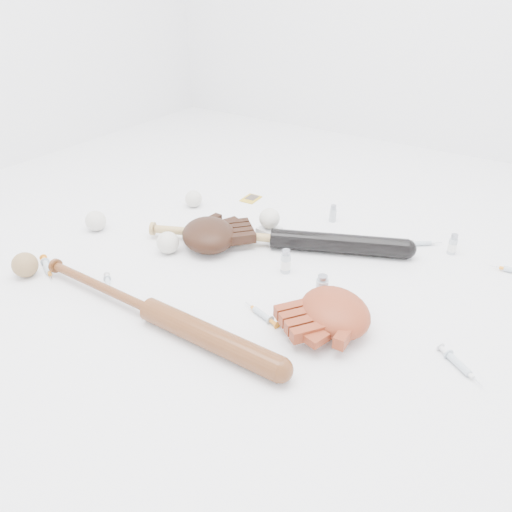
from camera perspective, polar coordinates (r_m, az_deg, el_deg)
The scene contains 20 objects.
bat_dark at distance 1.71m, azimuth 2.09°, elevation 2.03°, with size 0.93×0.07×0.07m, color black, non-canonical shape.
bat_wood at distance 1.40m, azimuth -11.92°, elevation -6.05°, with size 0.88×0.06×0.06m, color brown, non-canonical shape.
glove_dark at distance 1.71m, azimuth -5.44°, elevation 2.48°, with size 0.26×0.26×0.09m, color black, non-canonical shape.
glove_tan at distance 1.35m, azimuth 9.01°, elevation -6.28°, with size 0.26×0.26×0.09m, color maroon, non-canonical shape.
trading_card at distance 2.08m, azimuth -0.59°, elevation 6.56°, with size 0.06×0.08×0.00m, color gold.
pedestal at distance 1.78m, azimuth 1.53°, elevation 2.71°, with size 0.07×0.07×0.04m, color white.
baseball_on_pedestal at distance 1.75m, azimuth 1.55°, elevation 4.32°, with size 0.07×0.07×0.07m, color silver.
baseball_left at distance 1.91m, azimuth -17.86°, elevation 3.84°, with size 0.07×0.07×0.07m, color silver.
baseball_upper at distance 2.02m, azimuth -7.15°, elevation 6.51°, with size 0.07×0.07×0.07m, color silver.
baseball_mid at distance 1.70m, azimuth -10.04°, elevation 1.52°, with size 0.08×0.08×0.08m, color silver.
baseball_aged at distance 1.70m, azimuth -24.90°, elevation -0.92°, with size 0.08×0.08×0.08m, color olive.
syringe_0 at distance 1.58m, azimuth -16.59°, elevation -3.09°, with size 0.13×0.02×0.02m, color #ADBCC6, non-canonical shape.
syringe_1 at distance 1.39m, azimuth 0.71°, elevation -6.69°, with size 0.15×0.03×0.02m, color #ADBCC6, non-canonical shape.
syringe_2 at distance 1.82m, azimuth 18.44°, elevation 1.38°, with size 0.14×0.03×0.02m, color #ADBCC6, non-canonical shape.
syringe_3 at distance 1.33m, azimuth 22.16°, elevation -11.37°, with size 0.16×0.03×0.02m, color #ADBCC6, non-canonical shape.
syringe_5 at distance 1.72m, azimuth -22.75°, elevation -1.20°, with size 0.17×0.03×0.02m, color #ADBCC6, non-canonical shape.
vial_0 at distance 1.79m, azimuth 21.57°, elevation 1.28°, with size 0.03×0.03×0.07m, color #B4BEC6.
vial_1 at distance 1.91m, azimuth 8.79°, elevation 4.85°, with size 0.03×0.03×0.07m, color #B4BEC6.
vial_2 at distance 1.57m, azimuth 3.42°, elevation -0.58°, with size 0.03×0.03×0.08m, color #B4BEC6.
vial_3 at distance 1.45m, azimuth 7.54°, elevation -3.67°, with size 0.04×0.04×0.08m, color #B4BEC6.
Camera 1 is at (0.75, -1.13, 0.85)m, focal length 35.00 mm.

